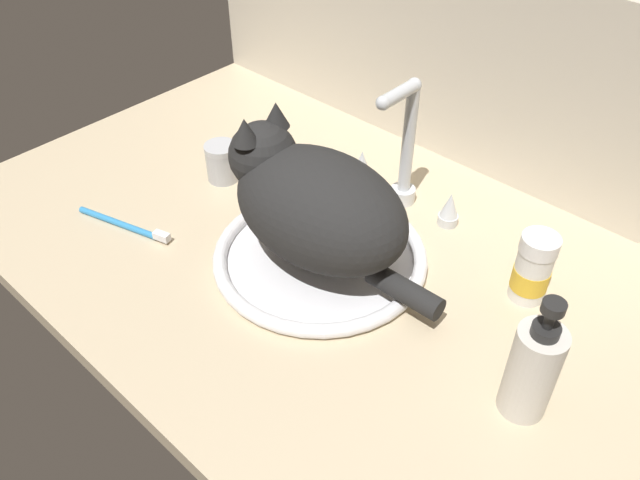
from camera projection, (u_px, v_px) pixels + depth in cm
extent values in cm
cube|color=#CCB793|center=(310.00, 255.00, 97.35)|extent=(113.00, 69.21, 3.00)
cube|color=beige|center=(456.00, 74.00, 106.35)|extent=(113.00, 2.40, 36.88)
torus|color=white|center=(320.00, 255.00, 93.53)|extent=(31.47, 31.47, 2.05)
cylinder|color=white|center=(320.00, 259.00, 94.00)|extent=(28.39, 28.39, 0.60)
cylinder|color=silver|center=(403.00, 194.00, 104.59)|extent=(4.00, 4.00, 2.49)
cylinder|color=silver|center=(408.00, 140.00, 97.83)|extent=(2.00, 2.00, 18.31)
sphere|color=silver|center=(414.00, 85.00, 91.88)|extent=(2.20, 2.20, 2.20)
cylinder|color=silver|center=(399.00, 94.00, 89.85)|extent=(2.00, 7.26, 2.00)
sphere|color=silver|center=(383.00, 103.00, 87.82)|extent=(2.10, 2.10, 2.10)
cylinder|color=silver|center=(361.00, 176.00, 109.44)|extent=(3.20, 3.20, 1.60)
cone|color=silver|center=(362.00, 162.00, 107.58)|extent=(2.88, 2.88, 4.15)
cylinder|color=silver|center=(448.00, 219.00, 100.32)|extent=(3.20, 3.20, 1.60)
cone|color=silver|center=(450.00, 205.00, 98.45)|extent=(2.88, 2.88, 4.15)
ellipsoid|color=black|center=(320.00, 208.00, 87.86)|extent=(27.47, 18.85, 15.38)
sphere|color=black|center=(263.00, 156.00, 90.76)|extent=(9.98, 9.98, 9.98)
cone|color=black|center=(245.00, 131.00, 85.57)|extent=(3.79, 3.79, 3.74)
cone|color=black|center=(276.00, 114.00, 88.98)|extent=(3.79, 3.79, 3.74)
ellipsoid|color=silver|center=(246.00, 152.00, 93.30)|extent=(3.08, 4.25, 3.19)
ellipsoid|color=silver|center=(271.00, 186.00, 93.14)|extent=(7.79, 10.22, 8.46)
cylinder|color=black|center=(405.00, 291.00, 84.28)|extent=(11.00, 3.42, 3.20)
cylinder|color=#B2B5BA|center=(222.00, 165.00, 108.47)|extent=(5.44, 5.44, 5.62)
cylinder|color=silver|center=(220.00, 148.00, 106.32)|extent=(5.54, 5.54, 1.00)
cylinder|color=white|center=(531.00, 274.00, 86.06)|extent=(4.89, 4.89, 8.24)
cylinder|color=gold|center=(530.00, 277.00, 86.49)|extent=(5.03, 5.03, 3.30)
cylinder|color=white|center=(540.00, 244.00, 82.63)|extent=(5.13, 5.13, 2.31)
cylinder|color=silver|center=(531.00, 372.00, 70.86)|extent=(5.59, 5.59, 12.62)
cylinder|color=black|center=(546.00, 330.00, 66.37)|extent=(3.07, 3.07, 1.20)
cylinder|color=black|center=(550.00, 319.00, 65.23)|extent=(1.12, 1.12, 2.32)
cylinder|color=black|center=(554.00, 307.00, 64.08)|extent=(2.51, 2.51, 1.20)
cylinder|color=#338CD1|center=(117.00, 223.00, 100.17)|extent=(14.68, 4.96, 1.00)
cube|color=white|center=(162.00, 236.00, 96.73)|extent=(2.83, 1.85, 1.20)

